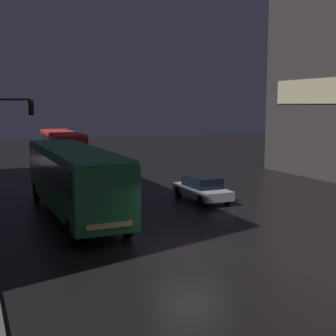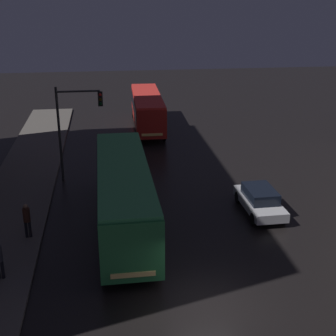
{
  "view_description": "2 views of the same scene",
  "coord_description": "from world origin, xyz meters",
  "px_view_note": "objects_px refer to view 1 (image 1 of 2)",
  "views": [
    {
      "loc": [
        -7.59,
        -15.38,
        5.47
      ],
      "look_at": [
        1.75,
        6.27,
        2.24
      ],
      "focal_mm": 50.0,
      "sensor_mm": 36.0,
      "label": 1
    },
    {
      "loc": [
        -3.62,
        -14.63,
        11.31
      ],
      "look_at": [
        -0.37,
        9.1,
        2.39
      ],
      "focal_mm": 50.0,
      "sensor_mm": 36.0,
      "label": 2
    }
  ],
  "objects_px": {
    "bus_near": "(74,174)",
    "bus_far": "(62,145)",
    "car_taxi": "(202,188)",
    "traffic_light_main": "(3,128)"
  },
  "relations": [
    {
      "from": "traffic_light_main",
      "to": "bus_far",
      "type": "bearing_deg",
      "value": 64.32
    },
    {
      "from": "car_taxi",
      "to": "bus_far",
      "type": "bearing_deg",
      "value": -77.25
    },
    {
      "from": "bus_far",
      "to": "bus_near",
      "type": "bearing_deg",
      "value": 82.48
    },
    {
      "from": "bus_near",
      "to": "traffic_light_main",
      "type": "distance_m",
      "value": 7.77
    },
    {
      "from": "bus_far",
      "to": "traffic_light_main",
      "type": "bearing_deg",
      "value": 65.76
    },
    {
      "from": "bus_far",
      "to": "car_taxi",
      "type": "distance_m",
      "value": 18.63
    },
    {
      "from": "bus_near",
      "to": "bus_far",
      "type": "height_order",
      "value": "bus_near"
    },
    {
      "from": "car_taxi",
      "to": "traffic_light_main",
      "type": "distance_m",
      "value": 12.39
    },
    {
      "from": "car_taxi",
      "to": "traffic_light_main",
      "type": "bearing_deg",
      "value": -33.22
    },
    {
      "from": "car_taxi",
      "to": "traffic_light_main",
      "type": "xyz_separation_m",
      "value": [
        -10.12,
        6.33,
        3.34
      ]
    }
  ]
}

